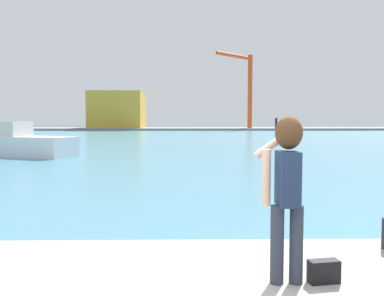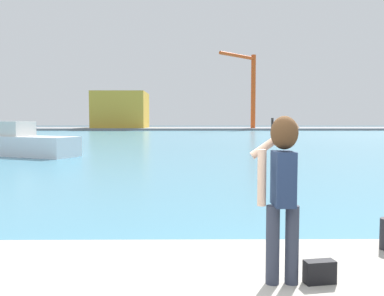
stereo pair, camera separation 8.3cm
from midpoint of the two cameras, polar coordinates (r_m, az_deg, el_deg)
ground_plane at (r=53.89m, az=-0.69°, el=1.49°), size 220.00×220.00×0.00m
harbor_water at (r=55.89m, az=-0.70°, el=1.59°), size 140.00×100.00×0.02m
far_shore_dock at (r=95.87m, az=-0.82°, el=2.66°), size 140.00×20.00×0.45m
person_photographer at (r=4.40m, az=12.21°, el=-4.52°), size 0.52×0.55×1.74m
handbag at (r=4.74m, az=17.00°, el=-15.78°), size 0.34×0.19×0.24m
boat_moored at (r=27.78m, az=-22.73°, el=0.62°), size 7.57×5.03×2.11m
warehouse_left at (r=95.99m, az=-10.09°, el=5.11°), size 11.41×13.00×7.94m
port_crane at (r=91.01m, az=7.35°, el=8.80°), size 8.53×8.67×15.69m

